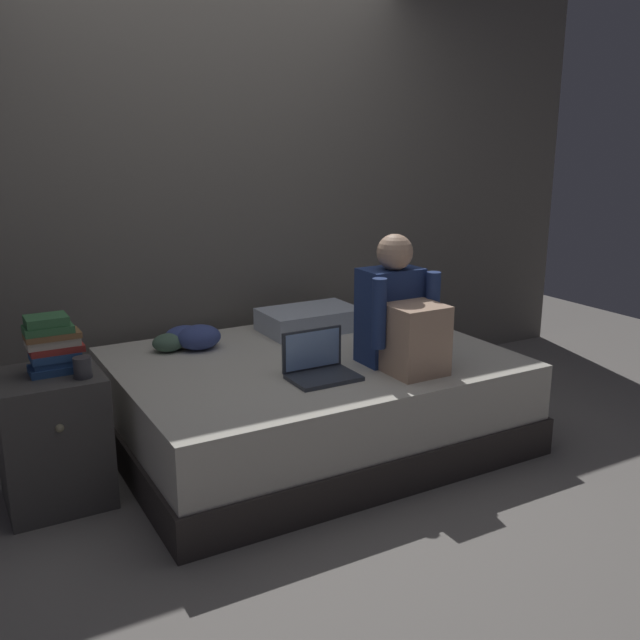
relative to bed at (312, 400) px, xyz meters
name	(u,v)px	position (x,y,z in m)	size (l,w,h in m)	color
ground_plane	(306,472)	(-0.20, -0.30, -0.24)	(8.00, 8.00, 0.00)	gray
wall_back	(207,179)	(-0.20, 0.90, 1.11)	(5.60, 0.10, 2.70)	slate
bed	(312,400)	(0.00, 0.00, 0.00)	(2.00, 1.50, 0.48)	#332D2B
nightstand	(53,438)	(-1.30, 0.01, 0.06)	(0.44, 0.46, 0.60)	#474442
person_sitting	(400,317)	(0.31, -0.35, 0.49)	(0.39, 0.44, 0.66)	navy
laptop	(319,366)	(-0.13, -0.30, 0.30)	(0.32, 0.23, 0.22)	#333842
pillow	(309,320)	(0.23, 0.45, 0.31)	(0.56, 0.36, 0.13)	silver
book_stack	(52,345)	(-1.26, 0.03, 0.49)	(0.24, 0.16, 0.25)	#284C84
mug	(83,367)	(-1.17, -0.11, 0.41)	(0.08, 0.08, 0.09)	#3D3D42
clothes_pile	(188,338)	(-0.51, 0.45, 0.30)	(0.36, 0.27, 0.13)	gray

